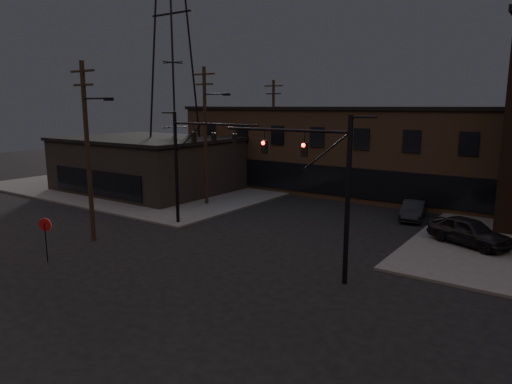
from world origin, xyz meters
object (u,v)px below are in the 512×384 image
(traffic_signal_near, at_px, (326,180))
(parked_car_lot_a, at_px, (469,231))
(traffic_signal_far, at_px, (189,156))
(car_crossing, at_px, (414,210))
(stop_sign, at_px, (45,229))

(traffic_signal_near, distance_m, parked_car_lot_a, 11.42)
(traffic_signal_far, relative_size, car_crossing, 1.84)
(stop_sign, bearing_deg, traffic_signal_near, 25.90)
(traffic_signal_near, relative_size, stop_sign, 3.23)
(stop_sign, height_order, car_crossing, stop_sign)
(traffic_signal_far, bearing_deg, parked_car_lot_a, 19.65)
(car_crossing, bearing_deg, traffic_signal_far, -146.62)
(traffic_signal_near, xyz_separation_m, stop_sign, (-13.36, -6.49, -3.09))
(stop_sign, distance_m, car_crossing, 25.04)
(stop_sign, xyz_separation_m, car_crossing, (13.50, 21.06, -1.13))
(traffic_signal_near, height_order, car_crossing, traffic_signal_near)
(car_crossing, bearing_deg, traffic_signal_near, -99.38)
(traffic_signal_far, bearing_deg, traffic_signal_near, -16.17)
(parked_car_lot_a, distance_m, car_crossing, 6.90)
(traffic_signal_near, distance_m, stop_sign, 15.17)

